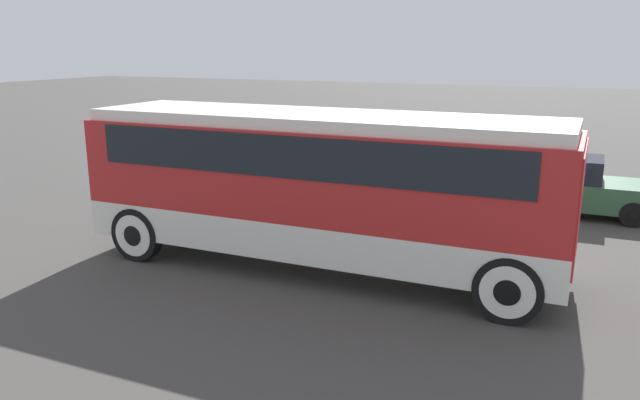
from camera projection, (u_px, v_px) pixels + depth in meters
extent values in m
plane|color=#423F3D|center=(320.00, 267.00, 12.45)|extent=(120.00, 120.00, 0.00)
cube|color=silver|center=(320.00, 227.00, 12.25)|extent=(9.29, 2.47, 0.71)
cube|color=red|center=(320.00, 168.00, 11.96)|extent=(9.29, 2.47, 1.66)
cube|color=black|center=(320.00, 147.00, 11.86)|extent=(8.17, 2.51, 0.75)
cube|color=silver|center=(320.00, 119.00, 11.74)|extent=(9.10, 2.28, 0.22)
cube|color=red|center=(569.00, 203.00, 10.25)|extent=(0.36, 2.38, 1.89)
cylinder|color=black|center=(508.00, 290.00, 9.84)|extent=(1.11, 0.28, 1.11)
cylinder|color=silver|center=(508.00, 290.00, 9.84)|extent=(0.87, 0.30, 0.87)
cylinder|color=black|center=(508.00, 290.00, 9.84)|extent=(0.42, 0.32, 0.42)
cylinder|color=black|center=(525.00, 248.00, 11.84)|extent=(1.11, 0.28, 1.11)
cylinder|color=silver|center=(525.00, 248.00, 11.84)|extent=(0.87, 0.30, 0.87)
cylinder|color=black|center=(525.00, 248.00, 11.84)|extent=(0.42, 0.32, 0.42)
cylinder|color=black|center=(137.00, 234.00, 12.73)|extent=(1.11, 0.28, 1.11)
cylinder|color=silver|center=(137.00, 234.00, 12.73)|extent=(0.87, 0.30, 0.87)
cylinder|color=black|center=(137.00, 234.00, 12.73)|extent=(0.42, 0.32, 0.42)
cylinder|color=black|center=(201.00, 208.00, 14.73)|extent=(1.11, 0.28, 1.11)
cylinder|color=silver|center=(201.00, 208.00, 14.73)|extent=(0.87, 0.30, 0.87)
cylinder|color=black|center=(201.00, 208.00, 14.73)|extent=(0.42, 0.32, 0.42)
cube|color=navy|center=(343.00, 176.00, 18.13)|extent=(4.38, 1.71, 0.70)
cube|color=black|center=(337.00, 156.00, 18.06)|extent=(2.28, 1.54, 0.49)
cylinder|color=black|center=(391.00, 196.00, 16.84)|extent=(0.66, 0.22, 0.66)
cylinder|color=black|center=(391.00, 196.00, 16.84)|extent=(0.25, 0.26, 0.25)
cylinder|color=black|center=(407.00, 185.00, 18.20)|extent=(0.66, 0.22, 0.66)
cylinder|color=black|center=(407.00, 185.00, 18.20)|extent=(0.25, 0.26, 0.25)
cylinder|color=black|center=(278.00, 185.00, 18.20)|extent=(0.66, 0.22, 0.66)
cylinder|color=black|center=(278.00, 185.00, 18.20)|extent=(0.25, 0.26, 0.25)
cylinder|color=black|center=(301.00, 175.00, 19.56)|extent=(0.66, 0.22, 0.66)
cylinder|color=black|center=(301.00, 175.00, 19.56)|extent=(0.25, 0.26, 0.25)
cube|color=#2D5638|center=(562.00, 191.00, 16.41)|extent=(4.23, 1.74, 0.67)
cube|color=black|center=(557.00, 167.00, 16.33)|extent=(2.20, 1.56, 0.59)
cylinder|color=black|center=(633.00, 214.00, 15.12)|extent=(0.62, 0.22, 0.62)
cylinder|color=black|center=(633.00, 214.00, 15.12)|extent=(0.24, 0.26, 0.24)
cylinder|color=black|center=(631.00, 200.00, 16.50)|extent=(0.62, 0.22, 0.62)
cylinder|color=black|center=(631.00, 200.00, 16.50)|extent=(0.24, 0.26, 0.24)
cylinder|color=black|center=(491.00, 201.00, 16.45)|extent=(0.62, 0.22, 0.62)
cylinder|color=black|center=(491.00, 201.00, 16.45)|extent=(0.24, 0.26, 0.24)
cylinder|color=black|center=(500.00, 189.00, 17.83)|extent=(0.62, 0.22, 0.62)
cylinder|color=black|center=(500.00, 189.00, 17.83)|extent=(0.24, 0.26, 0.24)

